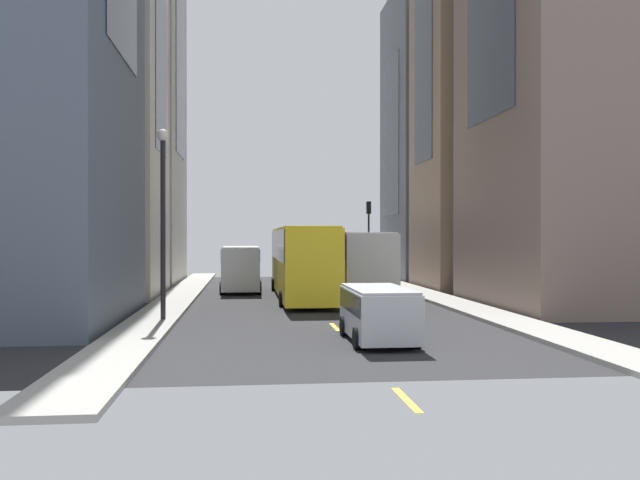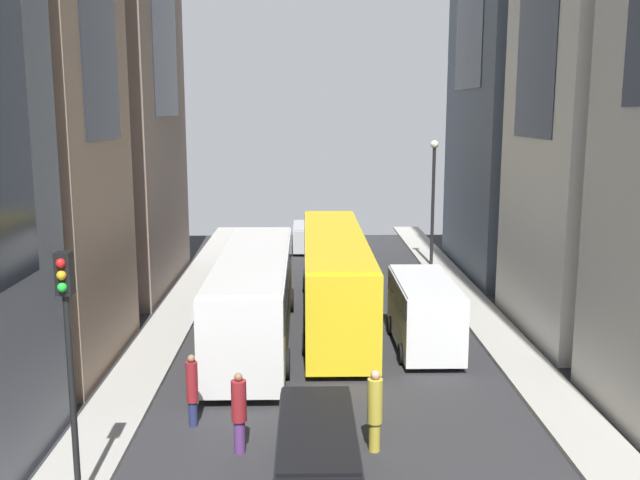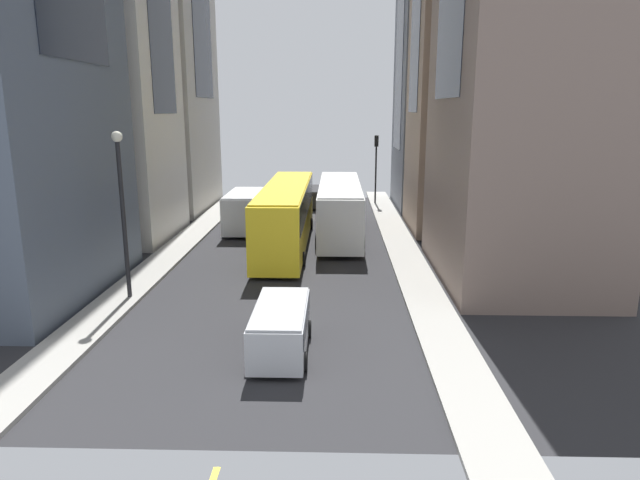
{
  "view_description": "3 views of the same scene",
  "coord_description": "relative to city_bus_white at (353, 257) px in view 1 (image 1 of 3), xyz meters",
  "views": [
    {
      "loc": [
        3.05,
        33.64,
        3.13
      ],
      "look_at": [
        -0.14,
        4.47,
        2.99
      ],
      "focal_mm": 37.88,
      "sensor_mm": 36.0,
      "label": 1
    },
    {
      "loc": [
        -0.98,
        -29.9,
        8.59
      ],
      "look_at": [
        -0.21,
        6.32,
        2.02
      ],
      "focal_mm": 40.06,
      "sensor_mm": 36.0,
      "label": 2
    },
    {
      "loc": [
        -2.64,
        31.04,
        7.9
      ],
      "look_at": [
        -1.85,
        3.51,
        1.4
      ],
      "focal_mm": 31.41,
      "sensor_mm": 36.0,
      "label": 3
    }
  ],
  "objects": [
    {
      "name": "ground_plane",
      "position": [
        2.89,
        3.84,
        -2.01
      ],
      "size": [
        38.74,
        38.74,
        0.0
      ],
      "primitive_type": "plane",
      "color": "#28282B"
    },
    {
      "name": "sidewalk_west",
      "position": [
        -3.56,
        3.84,
        -1.93
      ],
      "size": [
        1.83,
        44.0,
        0.15
      ],
      "primitive_type": "cube",
      "color": "#9E9B93",
      "rests_on": "ground"
    },
    {
      "name": "sidewalk_east",
      "position": [
        9.35,
        3.84,
        -1.93
      ],
      "size": [
        1.83,
        44.0,
        0.15
      ],
      "primitive_type": "cube",
      "color": "#9E9B93",
      "rests_on": "ground"
    },
    {
      "name": "lane_stripe_0",
      "position": [
        2.89,
        -17.16,
        -2.0
      ],
      "size": [
        0.16,
        2.0,
        0.01
      ],
      "primitive_type": "cube",
      "color": "yellow",
      "rests_on": "ground"
    },
    {
      "name": "lane_stripe_1",
      "position": [
        2.89,
        -6.66,
        -2.0
      ],
      "size": [
        0.16,
        2.0,
        0.01
      ],
      "primitive_type": "cube",
      "color": "yellow",
      "rests_on": "ground"
    },
    {
      "name": "lane_stripe_2",
      "position": [
        2.89,
        3.84,
        -2.0
      ],
      "size": [
        0.16,
        2.0,
        0.01
      ],
      "primitive_type": "cube",
      "color": "yellow",
      "rests_on": "ground"
    },
    {
      "name": "lane_stripe_3",
      "position": [
        2.89,
        14.34,
        -2.0
      ],
      "size": [
        0.16,
        2.0,
        0.01
      ],
      "primitive_type": "cube",
      "color": "yellow",
      "rests_on": "ground"
    },
    {
      "name": "lane_stripe_4",
      "position": [
        2.89,
        24.84,
        -2.0
      ],
      "size": [
        0.16,
        2.0,
        0.01
      ],
      "primitive_type": "cube",
      "color": "yellow",
      "rests_on": "ground"
    },
    {
      "name": "building_west_0",
      "position": [
        -8.67,
        -11.16,
        8.5
      ],
      "size": [
        8.07,
        8.72,
        21.03
      ],
      "color": "slate",
      "rests_on": "ground"
    },
    {
      "name": "building_west_1",
      "position": [
        -8.69,
        -2.27,
        15.0
      ],
      "size": [
        8.1,
        7.23,
        34.01
      ],
      "color": "#937760",
      "rests_on": "ground"
    },
    {
      "name": "city_bus_white",
      "position": [
        0.0,
        0.0,
        0.0
      ],
      "size": [
        2.8,
        12.75,
        3.35
      ],
      "color": "silver",
      "rests_on": "ground"
    },
    {
      "name": "streetcar_yellow",
      "position": [
        3.14,
        2.81,
        0.12
      ],
      "size": [
        2.7,
        14.46,
        3.59
      ],
      "color": "yellow",
      "rests_on": "ground"
    },
    {
      "name": "delivery_van_white",
      "position": [
        6.25,
        -1.04,
        -0.5
      ],
      "size": [
        2.25,
        5.41,
        2.58
      ],
      "color": "white",
      "rests_on": "ground"
    },
    {
      "name": "car_silver_0",
      "position": [
        2.04,
        17.73,
        -1.05
      ],
      "size": [
        1.89,
        4.2,
        1.62
      ],
      "color": "#B7BABF",
      "rests_on": "ground"
    },
    {
      "name": "car_black_1",
      "position": [
        2.17,
        -10.72,
        -1.11
      ],
      "size": [
        1.98,
        4.73,
        1.51
      ],
      "color": "black",
      "rests_on": "ground"
    },
    {
      "name": "pedestrian_crossing_mid",
      "position": [
        -1.2,
        -7.48,
        -0.92
      ],
      "size": [
        0.32,
        0.32,
        2.06
      ],
      "rotation": [
        0.0,
        0.0,
        3.34
      ],
      "color": "navy",
      "rests_on": "ground"
    },
    {
      "name": "pedestrian_waiting_curb",
      "position": [
        3.67,
        -9.05,
        -0.87
      ],
      "size": [
        0.39,
        0.39,
        2.17
      ],
      "rotation": [
        0.0,
        0.0,
        0.65
      ],
      "color": "gold",
      "rests_on": "ground"
    },
    {
      "name": "pedestrian_crossing_near",
      "position": [
        0.23,
        -9.06,
        -0.89
      ],
      "size": [
        0.39,
        0.39,
        2.13
      ],
      "rotation": [
        0.0,
        0.0,
        3.42
      ],
      "color": "#593372",
      "rests_on": "ground"
    },
    {
      "name": "traffic_light_near_corner",
      "position": [
        -3.05,
        -11.65,
        2.05
      ],
      "size": [
        0.32,
        0.44,
        5.59
      ],
      "color": "black",
      "rests_on": "ground"
    },
    {
      "name": "streetlamp_near",
      "position": [
        8.94,
        12.65,
        2.37
      ],
      "size": [
        0.44,
        0.44,
        6.88
      ],
      "color": "black",
      "rests_on": "ground"
    }
  ]
}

